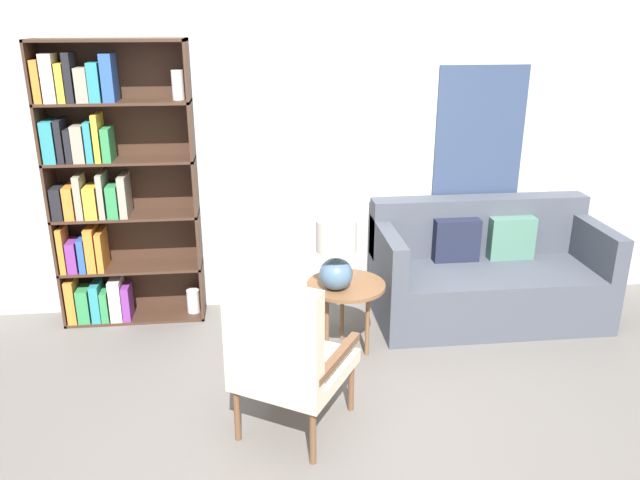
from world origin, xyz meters
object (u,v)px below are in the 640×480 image
(bookshelf, at_px, (103,191))
(side_table, at_px, (346,291))
(couch, at_px, (486,275))
(armchair, at_px, (284,353))
(table_lamp, at_px, (336,252))

(bookshelf, height_order, side_table, bookshelf)
(couch, relative_size, side_table, 3.19)
(armchair, distance_m, couch, 2.18)
(bookshelf, height_order, couch, bookshelf)
(table_lamp, bearing_deg, armchair, -115.04)
(side_table, distance_m, table_lamp, 0.34)
(bookshelf, xyz_separation_m, side_table, (1.71, -0.70, -0.58))
(armchair, relative_size, side_table, 1.82)
(bookshelf, bearing_deg, table_lamp, -25.51)
(armchair, height_order, couch, armchair)
(armchair, xyz_separation_m, table_lamp, (0.40, 0.86, 0.25))
(armchair, bearing_deg, bookshelf, 126.99)
(couch, bearing_deg, armchair, -140.35)
(armchair, bearing_deg, couch, 39.65)
(side_table, bearing_deg, bookshelf, 157.68)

